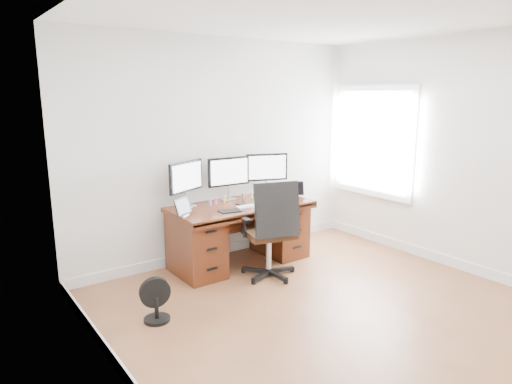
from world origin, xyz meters
TOP-DOWN VIEW (x-y plane):
  - ground at (0.00, 0.00)m, footprint 4.50×4.50m
  - back_wall at (0.00, 2.25)m, footprint 4.00×0.10m
  - right_wall at (2.00, 0.11)m, footprint 0.10×4.50m
  - desk at (0.00, 1.83)m, footprint 1.70×0.80m
  - office_chair at (0.02, 1.26)m, footprint 0.74×0.74m
  - floor_fan at (-1.43, 1.06)m, footprint 0.29×0.24m
  - monitor_left at (-0.58, 2.07)m, footprint 0.52×0.25m
  - monitor_center at (-0.00, 2.07)m, footprint 0.55×0.15m
  - monitor_right at (0.58, 2.07)m, footprint 0.53×0.23m
  - tablet_left at (-0.79, 1.75)m, footprint 0.24×0.17m
  - tablet_right at (0.79, 1.75)m, footprint 0.24×0.17m
  - keyboard at (-0.03, 1.64)m, footprint 0.25×0.11m
  - trackpad at (0.25, 1.63)m, footprint 0.15×0.15m
  - drawing_tablet at (-0.30, 1.59)m, footprint 0.25×0.18m
  - phone at (-0.01, 1.80)m, footprint 0.13×0.10m
  - figurine_purple at (-0.33, 1.95)m, footprint 0.04×0.04m
  - figurine_pink at (-0.26, 1.95)m, footprint 0.04×0.04m
  - figurine_orange at (-0.14, 1.95)m, footprint 0.04×0.04m
  - figurine_brown at (0.13, 1.95)m, footprint 0.04×0.04m
  - figurine_yellow at (0.25, 1.95)m, footprint 0.04×0.04m
  - figurine_blue at (0.36, 1.95)m, footprint 0.04×0.04m

SIDE VIEW (x-z plane):
  - ground at x=0.00m, z-range 0.00..0.00m
  - floor_fan at x=-1.43m, z-range -0.01..0.41m
  - office_chair at x=0.02m, z-range -0.19..0.93m
  - desk at x=0.00m, z-range 0.03..0.78m
  - trackpad at x=0.25m, z-range 0.75..0.76m
  - drawing_tablet at x=-0.30m, z-range 0.75..0.76m
  - phone at x=-0.01m, z-range 0.75..0.76m
  - keyboard at x=-0.03m, z-range 0.75..0.76m
  - figurine_purple at x=-0.33m, z-range 0.75..0.85m
  - figurine_pink at x=-0.26m, z-range 0.75..0.85m
  - figurine_orange at x=-0.14m, z-range 0.75..0.85m
  - figurine_brown at x=0.13m, z-range 0.75..0.85m
  - figurine_yellow at x=0.25m, z-range 0.75..0.85m
  - figurine_blue at x=0.36m, z-range 0.75..0.85m
  - tablet_left at x=-0.79m, z-range 0.74..0.93m
  - tablet_right at x=0.79m, z-range 0.74..0.93m
  - monitor_left at x=-0.58m, z-range 0.82..1.35m
  - monitor_center at x=0.00m, z-range 0.82..1.35m
  - monitor_right at x=0.58m, z-range 0.82..1.35m
  - back_wall at x=0.00m, z-range 0.00..2.70m
  - right_wall at x=2.00m, z-range 0.00..2.70m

